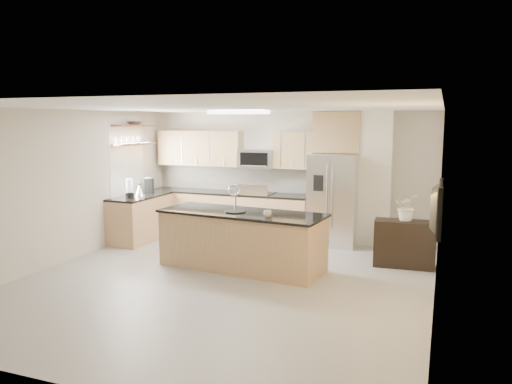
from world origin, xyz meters
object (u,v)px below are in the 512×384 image
at_px(range, 255,215).
at_px(bowl, 134,122).
at_px(kettle, 139,190).
at_px(refrigerator, 334,200).
at_px(island, 242,240).
at_px(flower_vase, 408,200).
at_px(television, 431,207).
at_px(cup, 268,214).
at_px(blender, 129,190).
at_px(coffee_maker, 149,186).
at_px(platter, 235,211).
at_px(microwave, 257,159).
at_px(credenza, 404,244).

distance_m(range, bowl, 3.09).
bearing_deg(kettle, refrigerator, 16.86).
height_order(range, island, island).
height_order(flower_vase, television, television).
xyz_separation_m(range, television, (3.51, -3.12, 0.88)).
relative_size(cup, blender, 0.33).
xyz_separation_m(blender, coffee_maker, (-0.02, 0.72, -0.01)).
bearing_deg(flower_vase, bowl, 177.96).
height_order(range, platter, range).
xyz_separation_m(blender, bowl, (-0.17, 0.50, 1.30)).
distance_m(bowl, television, 6.25).
relative_size(microwave, refrigerator, 0.43).
relative_size(microwave, cup, 6.10).
relative_size(platter, coffee_maker, 1.11).
relative_size(blender, coffee_maker, 1.18).
xyz_separation_m(microwave, island, (0.60, -2.29, -1.16)).
distance_m(platter, coffee_maker, 3.00).
height_order(platter, blender, blender).
bearing_deg(microwave, platter, -78.01).
bearing_deg(island, credenza, 28.44).
bearing_deg(kettle, cup, -21.68).
bearing_deg(blender, microwave, 36.81).
height_order(credenza, platter, platter).
relative_size(platter, television, 0.33).
relative_size(kettle, flower_vase, 0.38).
relative_size(blender, kettle, 1.42).
bearing_deg(microwave, credenza, -22.20).
relative_size(island, bowl, 7.57).
distance_m(blender, kettle, 0.27).
bearing_deg(flower_vase, blender, -176.55).
bearing_deg(island, flower_vase, 28.61).
height_order(microwave, refrigerator, microwave).
bearing_deg(range, bowl, -157.64).
bearing_deg(platter, bowl, 154.83).
distance_m(cup, coffee_maker, 3.65).
bearing_deg(range, microwave, 90.00).
xyz_separation_m(refrigerator, blender, (-3.73, -1.38, 0.19)).
distance_m(microwave, flower_vase, 3.39).
relative_size(range, platter, 3.25).
distance_m(island, blender, 2.84).
distance_m(blender, flower_vase, 5.19).
relative_size(bowl, television, 0.35).
distance_m(refrigerator, blender, 3.99).
bearing_deg(bowl, coffee_maker, 54.67).
height_order(refrigerator, television, refrigerator).
distance_m(coffee_maker, television, 6.11).
bearing_deg(range, platter, -77.36).
relative_size(island, cup, 22.58).
distance_m(island, credenza, 2.70).
bearing_deg(coffee_maker, flower_vase, -4.50).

